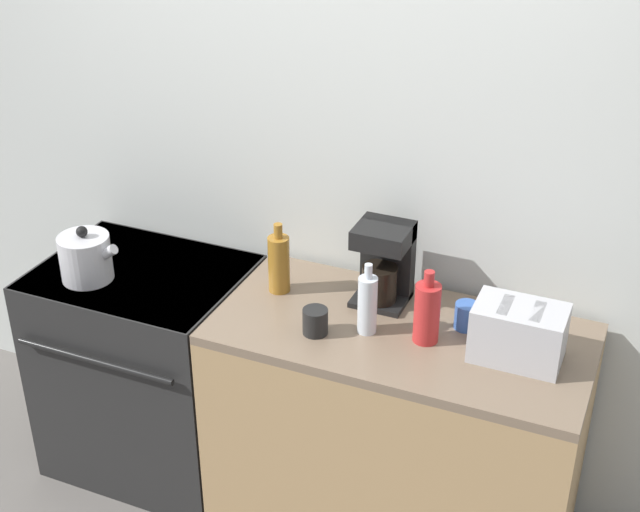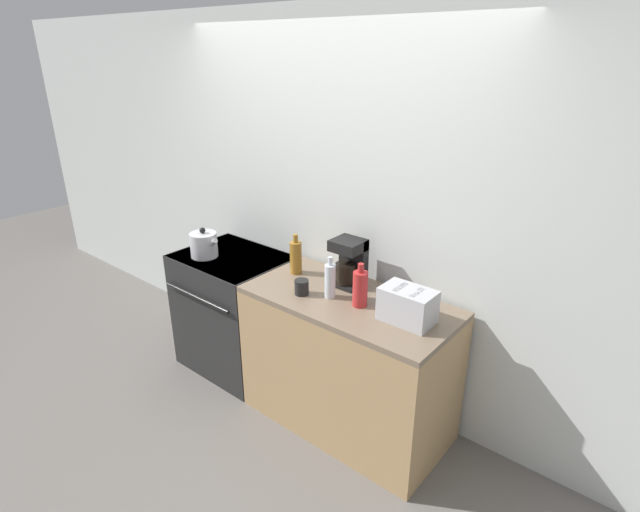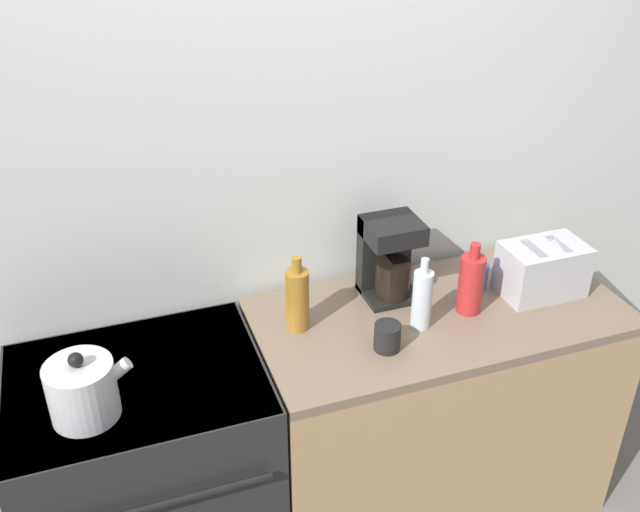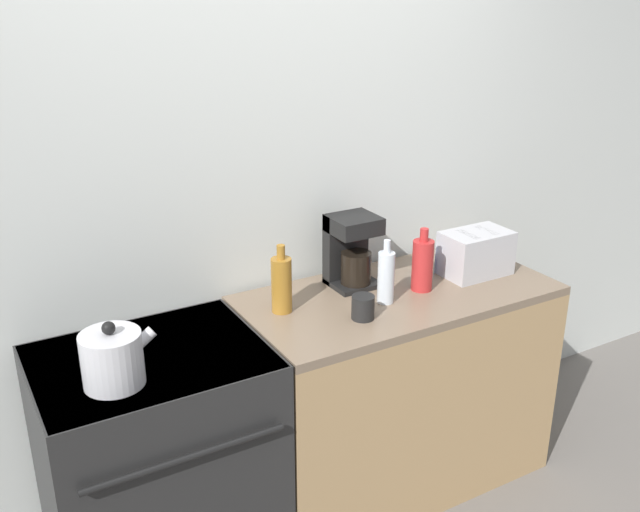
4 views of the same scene
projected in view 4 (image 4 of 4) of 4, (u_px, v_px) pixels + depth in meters
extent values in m
cube|color=silver|center=(254.00, 198.00, 2.91)|extent=(8.00, 0.05, 2.60)
cube|color=black|center=(160.00, 466.00, 2.63)|extent=(0.80, 0.63, 0.92)
cube|color=black|center=(149.00, 359.00, 2.46)|extent=(0.78, 0.61, 0.02)
cylinder|color=black|center=(107.00, 389.00, 2.27)|extent=(0.20, 0.20, 0.01)
cylinder|color=black|center=(212.00, 361.00, 2.44)|extent=(0.20, 0.20, 0.01)
cylinder|color=black|center=(87.00, 354.00, 2.48)|extent=(0.20, 0.20, 0.01)
cylinder|color=black|center=(185.00, 330.00, 2.65)|extent=(0.20, 0.20, 0.01)
cylinder|color=black|center=(187.00, 458.00, 2.26)|extent=(0.68, 0.02, 0.02)
cube|color=tan|center=(395.00, 391.00, 3.14)|extent=(1.32, 0.65, 0.89)
cube|color=#7A6651|center=(399.00, 295.00, 2.97)|extent=(1.32, 0.65, 0.04)
cylinder|color=silver|center=(112.00, 359.00, 2.26)|extent=(0.20, 0.20, 0.18)
sphere|color=black|center=(108.00, 328.00, 2.22)|extent=(0.04, 0.04, 0.04)
cylinder|color=silver|center=(140.00, 342.00, 2.29)|extent=(0.11, 0.04, 0.09)
cube|color=#BCBCC1|center=(476.00, 253.00, 3.11)|extent=(0.30, 0.19, 0.19)
cube|color=black|center=(468.00, 235.00, 3.05)|extent=(0.04, 0.13, 0.01)
cube|color=black|center=(486.00, 231.00, 3.10)|extent=(0.04, 0.13, 0.01)
cube|color=black|center=(353.00, 283.00, 3.02)|extent=(0.19, 0.18, 0.02)
cube|color=black|center=(346.00, 247.00, 3.02)|extent=(0.19, 0.06, 0.31)
cube|color=black|center=(354.00, 225.00, 2.93)|extent=(0.19, 0.18, 0.07)
cylinder|color=black|center=(356.00, 268.00, 2.98)|extent=(0.13, 0.13, 0.13)
cylinder|color=silver|center=(386.00, 278.00, 2.83)|extent=(0.07, 0.07, 0.21)
cylinder|color=silver|center=(387.00, 246.00, 2.78)|extent=(0.03, 0.03, 0.05)
cylinder|color=#9E6B23|center=(282.00, 285.00, 2.75)|extent=(0.08, 0.08, 0.22)
cylinder|color=#9E6B23|center=(281.00, 252.00, 2.70)|extent=(0.03, 0.03, 0.06)
cylinder|color=#B72828|center=(422.00, 265.00, 2.95)|extent=(0.09, 0.09, 0.22)
cylinder|color=#B72828|center=(424.00, 235.00, 2.90)|extent=(0.04, 0.04, 0.05)
cylinder|color=#3860B2|center=(423.00, 264.00, 3.12)|extent=(0.08, 0.08, 0.10)
cylinder|color=black|center=(363.00, 307.00, 2.71)|extent=(0.09, 0.09, 0.09)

